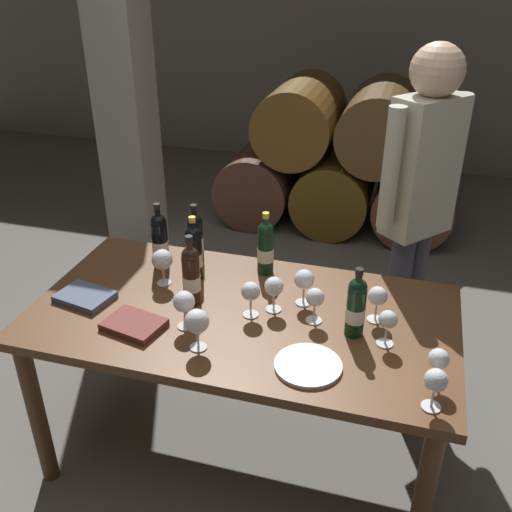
{
  "coord_description": "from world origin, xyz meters",
  "views": [
    {
      "loc": [
        0.58,
        -1.83,
        2.06
      ],
      "look_at": [
        0.0,
        0.2,
        0.91
      ],
      "focal_mm": 40.2,
      "sensor_mm": 36.0,
      "label": 1
    }
  ],
  "objects_px": {
    "wine_bottle_1": "(194,252)",
    "wine_glass_5": "(304,280)",
    "tasting_notebook": "(85,297)",
    "leather_ledger": "(134,324)",
    "wine_bottle_5": "(160,240)",
    "wine_glass_7": "(251,292)",
    "wine_bottle_3": "(191,275)",
    "dining_table": "(243,330)",
    "wine_glass_8": "(184,303)",
    "wine_glass_0": "(438,360)",
    "wine_bottle_4": "(356,306)",
    "wine_bottle_2": "(195,237)",
    "sommelier_presenting": "(419,194)",
    "wine_bottle_0": "(266,247)",
    "wine_glass_10": "(388,321)",
    "wine_glass_2": "(377,297)",
    "wine_glass_6": "(436,382)",
    "serving_plate": "(308,365)",
    "wine_glass_1": "(197,322)",
    "wine_glass_9": "(162,260)",
    "wine_glass_3": "(315,299)",
    "wine_glass_4": "(274,287)"
  },
  "relations": [
    {
      "from": "wine_glass_7",
      "to": "wine_glass_10",
      "type": "bearing_deg",
      "value": -4.74
    },
    {
      "from": "wine_glass_0",
      "to": "wine_bottle_4",
      "type": "bearing_deg",
      "value": 144.42
    },
    {
      "from": "wine_bottle_5",
      "to": "sommelier_presenting",
      "type": "bearing_deg",
      "value": 24.45
    },
    {
      "from": "dining_table",
      "to": "wine_glass_3",
      "type": "distance_m",
      "value": 0.35
    },
    {
      "from": "sommelier_presenting",
      "to": "wine_bottle_0",
      "type": "bearing_deg",
      "value": -145.92
    },
    {
      "from": "wine_bottle_0",
      "to": "wine_bottle_1",
      "type": "bearing_deg",
      "value": -155.54
    },
    {
      "from": "wine_bottle_2",
      "to": "wine_bottle_4",
      "type": "bearing_deg",
      "value": -25.63
    },
    {
      "from": "wine_bottle_1",
      "to": "tasting_notebook",
      "type": "xyz_separation_m",
      "value": [
        -0.38,
        -0.29,
        -0.11
      ]
    },
    {
      "from": "serving_plate",
      "to": "sommelier_presenting",
      "type": "height_order",
      "value": "sommelier_presenting"
    },
    {
      "from": "wine_bottle_1",
      "to": "wine_glass_5",
      "type": "relative_size",
      "value": 1.9
    },
    {
      "from": "tasting_notebook",
      "to": "leather_ledger",
      "type": "distance_m",
      "value": 0.31
    },
    {
      "from": "wine_glass_6",
      "to": "serving_plate",
      "type": "height_order",
      "value": "wine_glass_6"
    },
    {
      "from": "wine_bottle_3",
      "to": "tasting_notebook",
      "type": "height_order",
      "value": "wine_bottle_3"
    },
    {
      "from": "wine_glass_7",
      "to": "wine_glass_9",
      "type": "relative_size",
      "value": 0.92
    },
    {
      "from": "dining_table",
      "to": "wine_glass_1",
      "type": "xyz_separation_m",
      "value": [
        -0.09,
        -0.27,
        0.21
      ]
    },
    {
      "from": "wine_bottle_3",
      "to": "wine_glass_5",
      "type": "distance_m",
      "value": 0.46
    },
    {
      "from": "wine_glass_10",
      "to": "tasting_notebook",
      "type": "relative_size",
      "value": 0.66
    },
    {
      "from": "wine_bottle_2",
      "to": "dining_table",
      "type": "bearing_deg",
      "value": -46.39
    },
    {
      "from": "wine_glass_6",
      "to": "wine_glass_8",
      "type": "distance_m",
      "value": 0.94
    },
    {
      "from": "wine_bottle_1",
      "to": "wine_glass_9",
      "type": "bearing_deg",
      "value": -143.77
    },
    {
      "from": "wine_bottle_5",
      "to": "wine_glass_6",
      "type": "xyz_separation_m",
      "value": [
        1.2,
        -0.61,
        -0.03
      ]
    },
    {
      "from": "wine_bottle_3",
      "to": "wine_glass_5",
      "type": "xyz_separation_m",
      "value": [
        0.44,
        0.12,
        -0.02
      ]
    },
    {
      "from": "wine_bottle_5",
      "to": "wine_glass_7",
      "type": "bearing_deg",
      "value": -27.89
    },
    {
      "from": "wine_bottle_4",
      "to": "wine_glass_9",
      "type": "bearing_deg",
      "value": 170.51
    },
    {
      "from": "wine_bottle_5",
      "to": "wine_glass_0",
      "type": "height_order",
      "value": "wine_bottle_5"
    },
    {
      "from": "wine_glass_10",
      "to": "wine_glass_9",
      "type": "bearing_deg",
      "value": 169.78
    },
    {
      "from": "wine_glass_6",
      "to": "sommelier_presenting",
      "type": "height_order",
      "value": "sommelier_presenting"
    },
    {
      "from": "wine_bottle_3",
      "to": "wine_glass_8",
      "type": "distance_m",
      "value": 0.17
    },
    {
      "from": "wine_bottle_4",
      "to": "wine_glass_9",
      "type": "xyz_separation_m",
      "value": [
        -0.84,
        0.14,
        -0.01
      ]
    },
    {
      "from": "wine_glass_3",
      "to": "wine_glass_7",
      "type": "distance_m",
      "value": 0.25
    },
    {
      "from": "wine_bottle_1",
      "to": "wine_glass_7",
      "type": "distance_m",
      "value": 0.38
    },
    {
      "from": "wine_bottle_2",
      "to": "wine_glass_8",
      "type": "relative_size",
      "value": 1.78
    },
    {
      "from": "wine_bottle_1",
      "to": "wine_bottle_0",
      "type": "bearing_deg",
      "value": 24.46
    },
    {
      "from": "wine_glass_7",
      "to": "sommelier_presenting",
      "type": "bearing_deg",
      "value": 52.32
    },
    {
      "from": "wine_glass_8",
      "to": "sommelier_presenting",
      "type": "distance_m",
      "value": 1.23
    },
    {
      "from": "sommelier_presenting",
      "to": "wine_bottle_2",
      "type": "bearing_deg",
      "value": -157.44
    },
    {
      "from": "wine_glass_8",
      "to": "wine_glass_7",
      "type": "bearing_deg",
      "value": 33.53
    },
    {
      "from": "wine_bottle_5",
      "to": "wine_glass_2",
      "type": "relative_size",
      "value": 2.07
    },
    {
      "from": "dining_table",
      "to": "wine_glass_8",
      "type": "bearing_deg",
      "value": -138.31
    },
    {
      "from": "wine_bottle_4",
      "to": "wine_glass_8",
      "type": "distance_m",
      "value": 0.64
    },
    {
      "from": "wine_glass_5",
      "to": "serving_plate",
      "type": "xyz_separation_m",
      "value": [
        0.1,
        -0.39,
        -0.1
      ]
    },
    {
      "from": "wine_bottle_4",
      "to": "wine_glass_6",
      "type": "height_order",
      "value": "wine_bottle_4"
    },
    {
      "from": "wine_glass_4",
      "to": "serving_plate",
      "type": "relative_size",
      "value": 0.63
    },
    {
      "from": "leather_ledger",
      "to": "dining_table",
      "type": "bearing_deg",
      "value": 43.07
    },
    {
      "from": "wine_bottle_3",
      "to": "wine_glass_7",
      "type": "relative_size",
      "value": 2.04
    },
    {
      "from": "dining_table",
      "to": "wine_glass_8",
      "type": "height_order",
      "value": "wine_glass_8"
    },
    {
      "from": "dining_table",
      "to": "leather_ledger",
      "type": "bearing_deg",
      "value": -149.31
    },
    {
      "from": "wine_bottle_4",
      "to": "wine_glass_2",
      "type": "distance_m",
      "value": 0.13
    },
    {
      "from": "wine_bottle_1",
      "to": "leather_ledger",
      "type": "bearing_deg",
      "value": -102.2
    },
    {
      "from": "wine_bottle_1",
      "to": "wine_bottle_5",
      "type": "xyz_separation_m",
      "value": [
        -0.18,
        0.05,
        0.01
      ]
    }
  ]
}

